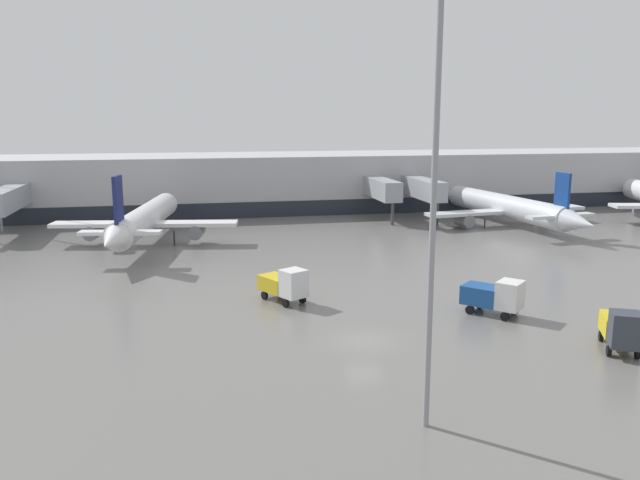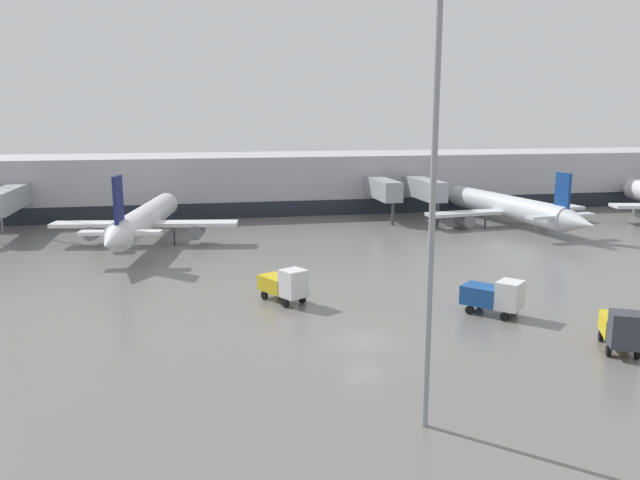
# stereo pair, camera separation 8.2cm
# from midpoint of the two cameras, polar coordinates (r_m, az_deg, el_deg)

# --- Properties ---
(ground_plane) EXTENTS (320.00, 320.00, 0.00)m
(ground_plane) POSITION_cam_midpoint_polar(r_m,az_deg,el_deg) (43.27, 4.03, -9.20)
(ground_plane) COLOR slate
(terminal_building) EXTENTS (160.00, 29.65, 9.00)m
(terminal_building) POSITION_cam_midpoint_polar(r_m,az_deg,el_deg) (101.97, -5.38, 5.27)
(terminal_building) COLOR #B2B2B7
(terminal_building) RESTS_ON ground_plane
(parked_jet_2) EXTENTS (21.93, 32.02, 9.24)m
(parked_jet_2) POSITION_cam_midpoint_polar(r_m,az_deg,el_deg) (76.58, -15.71, 1.81)
(parked_jet_2) COLOR white
(parked_jet_2) RESTS_ON ground_plane
(parked_jet_3) EXTENTS (24.77, 33.42, 8.30)m
(parked_jet_3) POSITION_cam_midpoint_polar(r_m,az_deg,el_deg) (91.07, 16.81, 2.89)
(parked_jet_3) COLOR silver
(parked_jet_3) RESTS_ON ground_plane
(service_truck_0) EXTENTS (3.89, 4.97, 2.95)m
(service_truck_0) POSITION_cam_midpoint_polar(r_m,az_deg,el_deg) (51.46, -3.20, -4.03)
(service_truck_0) COLOR gold
(service_truck_0) RESTS_ON ground_plane
(service_truck_1) EXTENTS (3.64, 4.88, 2.95)m
(service_truck_1) POSITION_cam_midpoint_polar(r_m,az_deg,el_deg) (45.45, 25.83, -7.26)
(service_truck_1) COLOR gold
(service_truck_1) RESTS_ON ground_plane
(service_truck_2) EXTENTS (4.52, 4.69, 2.86)m
(service_truck_2) POSITION_cam_midpoint_polar(r_m,az_deg,el_deg) (49.94, 15.68, -4.91)
(service_truck_2) COLOR #19478C
(service_truck_2) RESTS_ON ground_plane
(traffic_cone_0) EXTENTS (0.50, 0.50, 0.63)m
(traffic_cone_0) POSITION_cam_midpoint_polar(r_m,az_deg,el_deg) (91.90, 22.25, 1.18)
(traffic_cone_0) COLOR orange
(traffic_cone_0) RESTS_ON ground_plane
(apron_light_mast_1) EXTENTS (1.80, 1.80, 22.00)m
(apron_light_mast_1) POSITION_cam_midpoint_polar(r_m,az_deg,el_deg) (29.09, 10.75, 14.66)
(apron_light_mast_1) COLOR gray
(apron_light_mast_1) RESTS_ON ground_plane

